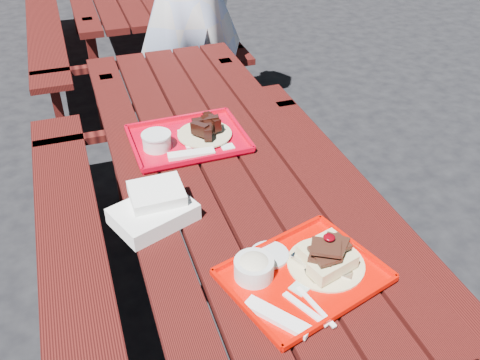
% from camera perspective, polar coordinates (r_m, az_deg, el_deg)
% --- Properties ---
extents(ground, '(60.00, 60.00, 0.00)m').
position_cam_1_polar(ground, '(2.40, -1.19, -14.12)').
color(ground, black).
rests_on(ground, ground).
extents(picnic_table_near, '(1.41, 2.40, 0.75)m').
position_cam_1_polar(picnic_table_near, '(2.01, -1.38, -3.69)').
color(picnic_table_near, '#46100D').
rests_on(picnic_table_near, ground).
extents(picnic_table_far, '(1.41, 2.40, 0.75)m').
position_cam_1_polar(picnic_table_far, '(4.50, -12.89, 18.23)').
color(picnic_table_far, '#46100D').
rests_on(picnic_table_far, ground).
extents(near_tray, '(0.48, 0.42, 0.13)m').
position_cam_1_polar(near_tray, '(1.50, 6.35, -9.23)').
color(near_tray, '#DA0A00').
rests_on(near_tray, picnic_table_near).
extents(far_tray, '(0.44, 0.35, 0.07)m').
position_cam_1_polar(far_tray, '(2.06, -5.72, 4.45)').
color(far_tray, '#C40019').
rests_on(far_tray, picnic_table_near).
extents(white_cloth, '(0.29, 0.25, 0.10)m').
position_cam_1_polar(white_cloth, '(1.69, -9.11, -2.99)').
color(white_cloth, white).
rests_on(white_cloth, picnic_table_near).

